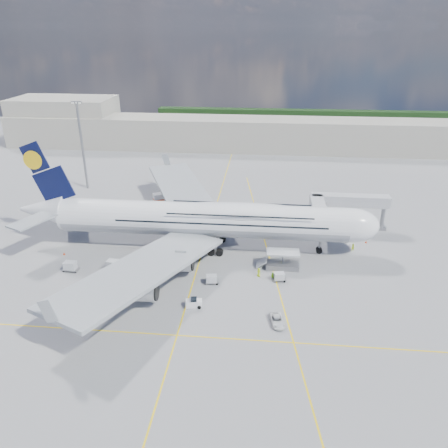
# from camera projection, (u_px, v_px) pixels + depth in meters

# --- Properties ---
(ground) EXTENTS (300.00, 300.00, 0.00)m
(ground) POSITION_uv_depth(u_px,v_px,m) (197.00, 271.00, 86.80)
(ground) COLOR gray
(ground) RESTS_ON ground
(taxi_line_main) EXTENTS (0.25, 220.00, 0.01)m
(taxi_line_main) POSITION_uv_depth(u_px,v_px,m) (197.00, 271.00, 86.80)
(taxi_line_main) COLOR yellow
(taxi_line_main) RESTS_ON ground
(taxi_line_cross) EXTENTS (120.00, 0.25, 0.01)m
(taxi_line_cross) POSITION_uv_depth(u_px,v_px,m) (177.00, 335.00, 68.68)
(taxi_line_cross) COLOR yellow
(taxi_line_cross) RESTS_ON ground
(taxi_line_diag) EXTENTS (14.16, 99.06, 0.01)m
(taxi_line_diag) POSITION_uv_depth(u_px,v_px,m) (267.00, 250.00, 94.63)
(taxi_line_diag) COLOR yellow
(taxi_line_diag) RESTS_ON ground
(airliner) EXTENTS (77.26, 79.15, 23.71)m
(airliner) POSITION_uv_depth(u_px,v_px,m) (204.00, 219.00, 93.00)
(airliner) COLOR white
(airliner) RESTS_ON ground
(jet_bridge) EXTENTS (18.80, 12.10, 8.50)m
(jet_bridge) POSITION_uv_depth(u_px,v_px,m) (338.00, 205.00, 100.31)
(jet_bridge) COLOR #B7B7BC
(jet_bridge) RESTS_ON ground
(cargo_loader) EXTENTS (8.53, 3.20, 3.67)m
(cargo_loader) POSITION_uv_depth(u_px,v_px,m) (282.00, 262.00, 87.43)
(cargo_loader) COLOR silver
(cargo_loader) RESTS_ON ground
(light_mast) EXTENTS (3.00, 0.70, 25.50)m
(light_mast) POSITION_uv_depth(u_px,v_px,m) (82.00, 145.00, 125.62)
(light_mast) COLOR gray
(light_mast) RESTS_ON ground
(terminal) EXTENTS (180.00, 16.00, 12.00)m
(terminal) POSITION_uv_depth(u_px,v_px,m) (233.00, 134.00, 170.39)
(terminal) COLOR #B2AD9E
(terminal) RESTS_ON ground
(hangar) EXTENTS (40.00, 22.00, 18.00)m
(hangar) POSITION_uv_depth(u_px,v_px,m) (65.00, 120.00, 179.84)
(hangar) COLOR #B2AD9E
(hangar) RESTS_ON ground
(tree_line) EXTENTS (160.00, 6.00, 8.00)m
(tree_line) POSITION_uv_depth(u_px,v_px,m) (324.00, 119.00, 208.46)
(tree_line) COLOR #193814
(tree_line) RESTS_ON ground
(dolly_row_a) EXTENTS (3.19, 2.48, 0.41)m
(dolly_row_a) POSITION_uv_depth(u_px,v_px,m) (106.00, 285.00, 81.44)
(dolly_row_a) COLOR gray
(dolly_row_a) RESTS_ON ground
(dolly_row_b) EXTENTS (3.48, 2.25, 2.05)m
(dolly_row_b) POSITION_uv_depth(u_px,v_px,m) (113.00, 265.00, 86.77)
(dolly_row_b) COLOR gray
(dolly_row_b) RESTS_ON ground
(dolly_row_c) EXTENTS (2.87, 2.04, 1.64)m
(dolly_row_c) POSITION_uv_depth(u_px,v_px,m) (126.00, 290.00, 78.96)
(dolly_row_c) COLOR gray
(dolly_row_c) RESTS_ON ground
(dolly_back) EXTENTS (3.25, 1.90, 1.99)m
(dolly_back) POSITION_uv_depth(u_px,v_px,m) (70.00, 266.00, 86.38)
(dolly_back) COLOR gray
(dolly_back) RESTS_ON ground
(dolly_nose_far) EXTENTS (2.88, 1.91, 1.68)m
(dolly_nose_far) POSITION_uv_depth(u_px,v_px,m) (279.00, 276.00, 83.09)
(dolly_nose_far) COLOR gray
(dolly_nose_far) RESTS_ON ground
(dolly_nose_near) EXTENTS (2.87, 1.78, 1.71)m
(dolly_nose_near) POSITION_uv_depth(u_px,v_px,m) (212.00, 279.00, 82.22)
(dolly_nose_near) COLOR gray
(dolly_nose_near) RESTS_ON ground
(baggage_tug) EXTENTS (2.93, 1.65, 1.74)m
(baggage_tug) POSITION_uv_depth(u_px,v_px,m) (194.00, 303.00, 75.36)
(baggage_tug) COLOR white
(baggage_tug) RESTS_ON ground
(catering_truck_inner) EXTENTS (6.45, 4.54, 3.55)m
(catering_truck_inner) POSITION_uv_depth(u_px,v_px,m) (164.00, 200.00, 117.60)
(catering_truck_inner) COLOR gray
(catering_truck_inner) RESTS_ON ground
(catering_truck_outer) EXTENTS (7.91, 4.54, 4.43)m
(catering_truck_outer) POSITION_uv_depth(u_px,v_px,m) (176.00, 186.00, 126.69)
(catering_truck_outer) COLOR gray
(catering_truck_outer) RESTS_ON ground
(service_van) EXTENTS (2.84, 4.70, 1.22)m
(service_van) POSITION_uv_depth(u_px,v_px,m) (277.00, 321.00, 71.14)
(service_van) COLOR silver
(service_van) RESTS_ON ground
(crew_nose) EXTENTS (0.72, 0.55, 1.78)m
(crew_nose) POSITION_uv_depth(u_px,v_px,m) (353.00, 247.00, 94.02)
(crew_nose) COLOR #DBFF1A
(crew_nose) RESTS_ON ground
(crew_loader) EXTENTS (1.00, 0.96, 1.62)m
(crew_loader) POSITION_uv_depth(u_px,v_px,m) (273.00, 276.00, 83.28)
(crew_loader) COLOR #95E017
(crew_loader) RESTS_ON ground
(crew_wing) EXTENTS (0.71, 1.06, 1.67)m
(crew_wing) POSITION_uv_depth(u_px,v_px,m) (123.00, 293.00, 77.99)
(crew_wing) COLOR #ACF019
(crew_wing) RESTS_ON ground
(crew_van) EXTENTS (1.03, 1.02, 1.80)m
(crew_van) POSITION_uv_depth(u_px,v_px,m) (259.00, 272.00, 84.50)
(crew_van) COLOR #D9FF1A
(crew_van) RESTS_ON ground
(crew_tug) EXTENTS (1.35, 0.92, 1.92)m
(crew_tug) POSITION_uv_depth(u_px,v_px,m) (148.00, 291.00, 78.39)
(crew_tug) COLOR #C1F219
(crew_tug) RESTS_ON ground
(cone_nose) EXTENTS (0.48, 0.48, 0.61)m
(cone_nose) POSITION_uv_depth(u_px,v_px,m) (366.00, 242.00, 97.79)
(cone_nose) COLOR red
(cone_nose) RESTS_ON ground
(cone_wing_left_inner) EXTENTS (0.48, 0.48, 0.61)m
(cone_wing_left_inner) POSITION_uv_depth(u_px,v_px,m) (190.00, 230.00, 103.33)
(cone_wing_left_inner) COLOR red
(cone_wing_left_inner) RESTS_ON ground
(cone_wing_left_outer) EXTENTS (0.42, 0.42, 0.54)m
(cone_wing_left_outer) POSITION_uv_depth(u_px,v_px,m) (178.00, 196.00, 124.34)
(cone_wing_left_outer) COLOR red
(cone_wing_left_outer) RESTS_ON ground
(cone_wing_right_inner) EXTENTS (0.46, 0.46, 0.59)m
(cone_wing_right_inner) POSITION_uv_depth(u_px,v_px,m) (117.00, 275.00, 84.91)
(cone_wing_right_inner) COLOR red
(cone_wing_right_inner) RESTS_ON ground
(cone_wing_right_outer) EXTENTS (0.45, 0.45, 0.58)m
(cone_wing_right_outer) POSITION_uv_depth(u_px,v_px,m) (83.00, 287.00, 80.78)
(cone_wing_right_outer) COLOR red
(cone_wing_right_outer) RESTS_ON ground
(cone_tail) EXTENTS (0.47, 0.47, 0.60)m
(cone_tail) POSITION_uv_depth(u_px,v_px,m) (64.00, 254.00, 92.74)
(cone_tail) COLOR red
(cone_tail) RESTS_ON ground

